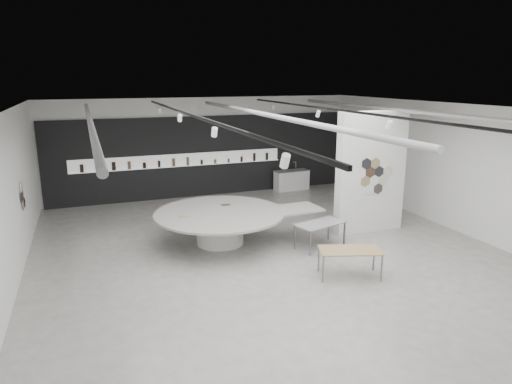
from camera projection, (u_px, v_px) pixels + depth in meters
name	position (u px, v px, depth m)	size (l,w,h in m)	color
room	(272.00, 180.00, 11.27)	(12.02, 14.02, 3.82)	#A29F99
back_wall_display	(203.00, 157.00, 17.70)	(11.80, 0.27, 3.10)	black
partition_column	(371.00, 173.00, 13.47)	(2.20, 0.38, 3.60)	white
display_island	(223.00, 223.00, 12.71)	(4.79, 3.83, 0.93)	white
sample_table_wood	(350.00, 252.00, 10.57)	(1.56, 1.12, 0.66)	#A08153
sample_table_stone	(320.00, 225.00, 12.37)	(1.50, 1.03, 0.70)	gray
kitchen_counter	(291.00, 180.00, 18.82)	(1.48, 0.66, 1.14)	white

